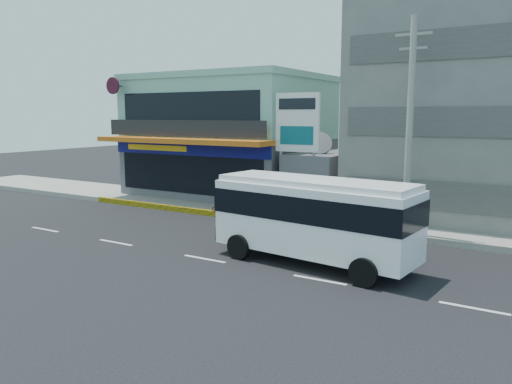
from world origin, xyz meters
TOP-DOWN VIEW (x-y plane):
  - ground at (0.00, 0.00)m, footprint 120.00×120.00m
  - sidewalk at (5.00, 9.50)m, footprint 70.00×5.00m
  - shop_building at (-8.00, 13.95)m, footprint 12.40×11.70m
  - gap_structure at (0.00, 12.00)m, footprint 3.00×6.00m
  - satellite_dish at (0.00, 11.00)m, footprint 1.50×1.50m
  - billboard at (-0.50, 9.20)m, footprint 2.60×0.18m
  - utility_pole_near at (6.00, 7.40)m, footprint 1.60×0.30m
  - minibus at (4.00, 1.64)m, footprint 8.15×3.47m
  - sedan at (4.13, 4.34)m, footprint 4.46×2.46m
  - motorcycle_rider at (-4.00, 6.80)m, footprint 1.89×1.29m

SIDE VIEW (x-z plane):
  - ground at x=0.00m, z-range 0.00..0.00m
  - sidewalk at x=5.00m, z-range 0.00..0.30m
  - sedan at x=4.13m, z-range 0.00..1.44m
  - motorcycle_rider at x=-4.00m, z-range -0.39..1.91m
  - gap_structure at x=0.00m, z-range 0.00..3.50m
  - minibus at x=4.00m, z-range 0.32..3.64m
  - satellite_dish at x=0.00m, z-range 3.50..3.65m
  - shop_building at x=-8.00m, z-range 0.00..8.00m
  - billboard at x=-0.50m, z-range 1.48..8.38m
  - utility_pole_near at x=6.00m, z-range 0.15..10.15m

